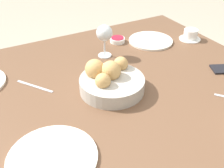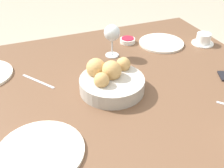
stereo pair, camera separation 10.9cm
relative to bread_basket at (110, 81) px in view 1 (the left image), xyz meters
The scene contains 8 objects.
dining_table 0.14m from the bread_basket, 32.76° to the right, with size 1.49×1.09×0.77m.
bread_basket is the anchor object (origin of this frame).
plate_near_left 0.49m from the bread_basket, 144.28° to the right, with size 0.23×0.23×0.01m.
plate_far_center 0.39m from the bread_basket, 35.95° to the left, with size 0.27×0.27×0.01m.
wine_glass 0.29m from the bread_basket, 113.16° to the right, with size 0.08×0.08×0.16m.
coffee_cup 0.63m from the bread_basket, 160.97° to the right, with size 0.11×0.11×0.06m.
jam_bowl_berry 0.44m from the bread_basket, 123.42° to the right, with size 0.08×0.08×0.03m.
knife_silver 0.31m from the bread_basket, 32.43° to the right, with size 0.11×0.15×0.00m.
Camera 1 is at (0.39, 0.83, 1.41)m, focal length 45.00 mm.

